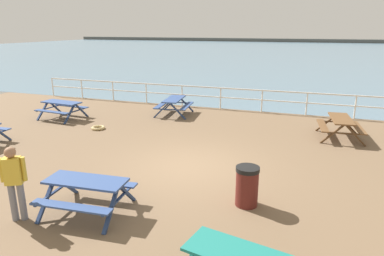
# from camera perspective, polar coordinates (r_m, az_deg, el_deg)

# --- Properties ---
(ground_plane) EXTENTS (30.00, 24.00, 0.20)m
(ground_plane) POSITION_cam_1_polar(r_m,az_deg,el_deg) (10.42, -0.55, -6.84)
(ground_plane) COLOR brown
(sea_band) EXTENTS (142.00, 90.00, 0.01)m
(sea_band) POSITION_cam_1_polar(r_m,az_deg,el_deg) (61.98, 16.46, 12.00)
(sea_band) COLOR slate
(sea_band) RESTS_ON ground
(distant_shoreline) EXTENTS (142.00, 6.00, 1.80)m
(distant_shoreline) POSITION_cam_1_polar(r_m,az_deg,el_deg) (104.89, 17.84, 13.40)
(distant_shoreline) COLOR #4C4C47
(distant_shoreline) RESTS_ON ground
(seaward_railing) EXTENTS (23.07, 0.07, 1.08)m
(seaward_railing) POSITION_cam_1_polar(r_m,az_deg,el_deg) (17.38, 8.10, 5.42)
(seaward_railing) COLOR white
(seaward_railing) RESTS_ON ground
(picnic_table_mid_centre) EXTENTS (1.91, 1.67, 0.80)m
(picnic_table_mid_centre) POSITION_cam_1_polar(r_m,az_deg,el_deg) (8.09, -17.06, -9.43)
(picnic_table_mid_centre) COLOR #334C84
(picnic_table_mid_centre) RESTS_ON ground
(picnic_table_far_left) EXTENTS (1.70, 1.94, 0.80)m
(picnic_table_far_left) POSITION_cam_1_polar(r_m,az_deg,el_deg) (13.91, 23.38, 0.76)
(picnic_table_far_left) COLOR brown
(picnic_table_far_left) RESTS_ON ground
(picnic_table_far_right) EXTENTS (1.92, 1.67, 0.80)m
(picnic_table_far_right) POSITION_cam_1_polar(r_m,az_deg,el_deg) (16.66, -20.75, 3.44)
(picnic_table_far_right) COLOR #334C84
(picnic_table_far_right) RESTS_ON ground
(picnic_table_corner) EXTENTS (1.71, 1.95, 0.80)m
(picnic_table_corner) POSITION_cam_1_polar(r_m,az_deg,el_deg) (16.33, -2.99, 4.24)
(picnic_table_corner) COLOR #334C84
(picnic_table_corner) RESTS_ON ground
(visitor) EXTENTS (0.48, 0.35, 1.66)m
(visitor) POSITION_cam_1_polar(r_m,az_deg,el_deg) (8.17, -27.34, -7.54)
(visitor) COLOR slate
(visitor) RESTS_ON ground
(litter_bin) EXTENTS (0.55, 0.55, 0.95)m
(litter_bin) POSITION_cam_1_polar(r_m,az_deg,el_deg) (8.16, 9.08, -9.45)
(litter_bin) COLOR #591E19
(litter_bin) RESTS_ON ground
(rope_coil) EXTENTS (0.55, 0.55, 0.11)m
(rope_coil) POSITION_cam_1_polar(r_m,az_deg,el_deg) (14.56, -15.27, 0.03)
(rope_coil) COLOR tan
(rope_coil) RESTS_ON ground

